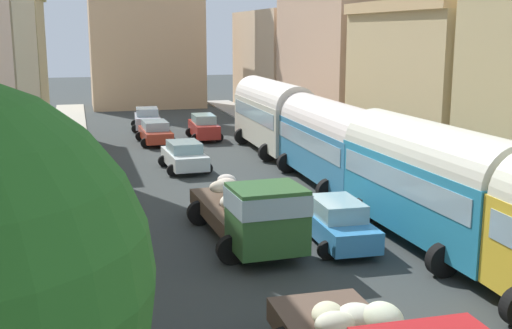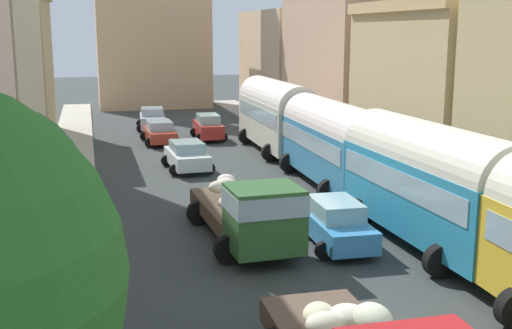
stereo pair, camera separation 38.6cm
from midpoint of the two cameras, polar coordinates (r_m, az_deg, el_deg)
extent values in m
plane|color=#353B3A|center=(31.47, -2.59, -1.28)|extent=(154.00, 154.00, 0.00)
cube|color=#B2AB98|center=(30.83, -15.90, -1.86)|extent=(2.50, 70.00, 0.14)
cube|color=#A6A39B|center=(33.67, 9.56, -0.46)|extent=(2.50, 70.00, 0.14)
cube|color=tan|center=(44.48, -20.37, 7.71)|extent=(4.40, 10.80, 9.10)
cube|color=tan|center=(34.30, 15.23, 6.15)|extent=(4.27, 10.44, 7.99)
cube|color=tan|center=(34.19, 15.62, 13.31)|extent=(4.70, 10.44, 0.57)
cube|color=tan|center=(45.56, 8.14, 10.79)|extent=(5.29, 12.61, 12.91)
cube|color=beige|center=(58.73, 2.61, 9.07)|extent=(4.92, 13.94, 8.87)
cube|color=tan|center=(62.94, -8.92, 9.99)|extent=(10.34, 6.44, 10.78)
cube|color=tan|center=(61.06, -12.31, 12.57)|extent=(2.55, 2.55, 16.65)
cube|color=tan|center=(61.81, -5.43, 12.77)|extent=(2.55, 2.55, 16.65)
cube|color=teal|center=(22.14, 15.52, -2.65)|extent=(2.59, 8.78, 2.45)
cylinder|color=silver|center=(21.88, 15.69, 0.46)|extent=(2.53, 8.60, 2.38)
cube|color=#99B7C6|center=(22.02, 15.59, -1.29)|extent=(2.62, 8.08, 0.78)
cylinder|color=black|center=(24.22, 9.72, -4.16)|extent=(1.00, 0.35, 1.00)
cylinder|color=black|center=(25.27, 14.47, -3.71)|extent=(1.00, 0.35, 1.00)
cylinder|color=black|center=(19.70, 16.49, -8.19)|extent=(1.00, 0.35, 1.00)
cylinder|color=black|center=(20.98, 21.89, -7.35)|extent=(1.00, 0.35, 1.00)
cube|color=teal|center=(30.09, 6.98, 1.26)|extent=(2.61, 9.75, 2.31)
cylinder|color=silver|center=(29.91, 7.04, 3.43)|extent=(2.55, 9.56, 2.32)
cube|color=#99B7C6|center=(30.01, 7.01, 2.21)|extent=(2.63, 8.98, 0.74)
cylinder|color=black|center=(32.77, 3.29, 0.12)|extent=(1.00, 0.35, 1.00)
cylinder|color=black|center=(33.46, 6.98, 0.29)|extent=(1.00, 0.35, 1.00)
cylinder|color=black|center=(27.19, 6.86, -2.34)|extent=(1.00, 0.35, 1.00)
cylinder|color=black|center=(28.03, 11.19, -2.06)|extent=(1.00, 0.35, 1.00)
cube|color=beige|center=(38.48, 2.08, 3.77)|extent=(2.53, 9.51, 2.55)
cylinder|color=silver|center=(38.33, 2.10, 5.66)|extent=(2.48, 9.32, 2.38)
cube|color=#99B7C6|center=(38.41, 2.09, 4.60)|extent=(2.57, 8.75, 0.82)
cylinder|color=black|center=(41.19, -0.60, 2.50)|extent=(1.00, 0.35, 1.00)
cylinder|color=black|center=(41.78, 2.48, 2.62)|extent=(1.00, 0.35, 1.00)
cylinder|color=black|center=(35.58, 1.59, 1.05)|extent=(1.00, 0.35, 1.00)
cylinder|color=black|center=(36.26, 5.11, 1.21)|extent=(1.00, 0.35, 1.00)
ellipsoid|color=beige|center=(13.90, 6.40, -13.05)|extent=(0.95, 1.07, 0.46)
ellipsoid|color=silver|center=(13.45, 7.01, -13.86)|extent=(0.87, 0.68, 0.50)
ellipsoid|color=silver|center=(13.79, 9.15, -13.19)|extent=(1.16, 1.20, 0.53)
ellipsoid|color=silver|center=(12.77, 11.17, -13.23)|extent=(0.81, 0.99, 0.58)
cube|color=#2E5C2C|center=(19.76, 1.27, -4.77)|extent=(2.23, 2.08, 1.98)
cube|color=#99B7C6|center=(19.61, 1.28, -3.21)|extent=(2.28, 2.16, 0.63)
cube|color=brown|center=(23.28, -1.52, -4.07)|extent=(2.37, 5.31, 0.55)
ellipsoid|color=beige|center=(22.37, -1.91, -3.30)|extent=(1.01, 1.12, 0.52)
ellipsoid|color=beige|center=(21.44, -1.54, -3.89)|extent=(0.80, 0.97, 0.58)
ellipsoid|color=silver|center=(24.40, -1.86, -2.03)|extent=(0.76, 0.87, 0.53)
ellipsoid|color=beige|center=(23.71, -2.28, -1.74)|extent=(0.95, 0.80, 0.45)
ellipsoid|color=silver|center=(24.30, -2.17, -1.39)|extent=(0.92, 0.87, 0.46)
ellipsoid|color=beige|center=(23.34, -2.82, -1.97)|extent=(0.97, 0.86, 0.45)
cylinder|color=black|center=(20.65, 3.88, -6.95)|extent=(0.90, 0.32, 0.90)
cylinder|color=black|center=(20.02, -1.93, -7.54)|extent=(0.90, 0.32, 0.90)
cylinder|color=black|center=(24.56, 0.29, -3.90)|extent=(0.90, 0.31, 0.90)
cylinder|color=black|center=(24.03, -4.62, -4.28)|extent=(0.90, 0.31, 0.90)
cube|color=silver|center=(33.53, -5.77, 0.56)|extent=(1.92, 4.12, 0.71)
cube|color=#92B5BB|center=(33.42, -5.80, 1.60)|extent=(1.62, 2.17, 0.52)
cylinder|color=black|center=(32.58, -3.83, -0.31)|extent=(0.60, 0.21, 0.60)
cylinder|color=black|center=(32.23, -6.82, -0.50)|extent=(0.60, 0.21, 0.60)
cylinder|color=black|center=(34.97, -4.79, 0.50)|extent=(0.60, 0.21, 0.60)
cylinder|color=black|center=(34.65, -7.58, 0.33)|extent=(0.60, 0.21, 0.60)
cube|color=#B33722|center=(41.86, -8.24, 2.67)|extent=(1.78, 4.41, 0.66)
cube|color=#97B4C1|center=(41.78, -8.26, 3.48)|extent=(1.52, 2.31, 0.54)
cylinder|color=black|center=(40.71, -6.80, 2.03)|extent=(0.60, 0.21, 0.60)
cylinder|color=black|center=(40.48, -9.12, 1.91)|extent=(0.60, 0.21, 0.60)
cylinder|color=black|center=(43.35, -7.39, 2.60)|extent=(0.60, 0.21, 0.60)
cylinder|color=black|center=(43.14, -9.57, 2.49)|extent=(0.60, 0.21, 0.60)
cube|color=silver|center=(47.86, -8.90, 3.85)|extent=(2.03, 4.23, 0.82)
cube|color=#9AB4C1|center=(47.77, -8.93, 4.66)|extent=(1.68, 2.24, 0.53)
cylinder|color=black|center=(46.68, -7.77, 3.23)|extent=(0.60, 0.21, 0.60)
cylinder|color=black|center=(46.63, -9.91, 3.15)|extent=(0.60, 0.21, 0.60)
cylinder|color=black|center=(49.20, -7.92, 3.65)|extent=(0.60, 0.21, 0.60)
cylinder|color=black|center=(49.16, -9.96, 3.58)|extent=(0.60, 0.21, 0.60)
cube|color=#3C8DD0|center=(21.80, 7.52, -5.54)|extent=(1.74, 4.12, 0.71)
cube|color=#93BFC7|center=(21.62, 7.57, -3.90)|extent=(1.48, 2.16, 0.59)
cylinder|color=black|center=(22.79, 4.53, -5.56)|extent=(0.60, 0.21, 0.60)
cylinder|color=black|center=(23.29, 8.29, -5.27)|extent=(0.60, 0.21, 0.60)
cylinder|color=black|center=(20.51, 6.59, -7.58)|extent=(0.60, 0.21, 0.60)
cylinder|color=black|center=(21.07, 10.73, -7.18)|extent=(0.60, 0.21, 0.60)
cube|color=#B42B23|center=(43.16, -3.99, 3.15)|extent=(1.62, 4.26, 0.84)
cube|color=#94C3BF|center=(43.07, -4.00, 4.07)|extent=(1.39, 2.23, 0.55)
cylinder|color=black|center=(44.39, -5.22, 2.86)|extent=(0.60, 0.21, 0.60)
cylinder|color=black|center=(44.62, -3.29, 2.93)|extent=(0.60, 0.21, 0.60)
cylinder|color=black|center=(41.83, -4.72, 2.33)|extent=(0.60, 0.21, 0.60)
cylinder|color=black|center=(42.07, -2.68, 2.41)|extent=(0.60, 0.21, 0.60)
cylinder|color=#414935|center=(31.03, -16.28, -1.80)|extent=(0.19, 0.19, 0.14)
cylinder|color=#414935|center=(30.92, -16.34, -0.89)|extent=(0.30, 0.30, 0.87)
cylinder|color=#4A7353|center=(30.78, -16.41, 0.41)|extent=(0.46, 0.46, 0.56)
sphere|color=tan|center=(30.70, -16.45, 1.15)|extent=(0.24, 0.24, 0.24)
cylinder|color=#2F1E43|center=(28.67, -16.32, -2.89)|extent=(0.21, 0.21, 0.14)
cylinder|color=#2F1E43|center=(28.55, -16.38, -1.92)|extent=(0.35, 0.35, 0.86)
cylinder|color=silver|center=(28.40, -16.46, -0.53)|extent=(0.53, 0.53, 0.55)
sphere|color=#D6AC87|center=(28.33, -16.50, 0.22)|extent=(0.20, 0.20, 0.20)
cylinder|color=brown|center=(14.39, -20.08, -12.19)|extent=(0.26, 0.26, 2.75)
sphere|color=#235E28|center=(13.58, -20.85, -1.98)|extent=(3.33, 3.33, 3.33)
camera|label=1|loc=(0.19, -89.56, 0.09)|focal=45.31mm
camera|label=2|loc=(0.19, 90.44, -0.09)|focal=45.31mm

